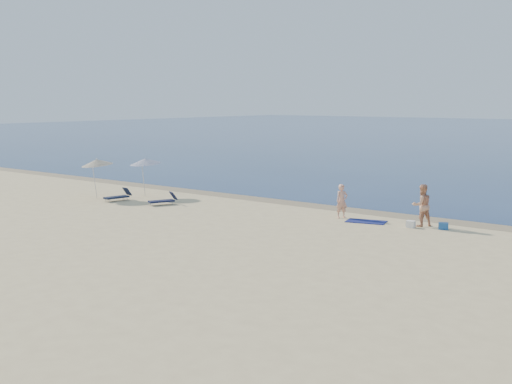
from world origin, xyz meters
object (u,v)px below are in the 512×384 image
Objects in this scene: person_right at (422,205)px; blue_cooler at (443,226)px; person_left at (342,201)px; umbrella_near at (145,161)px.

blue_cooler is at bearing 123.12° from person_right.
blue_cooler is at bearing -52.73° from person_left.
blue_cooler is (1.05, -0.10, -0.79)m from person_right.
person_right is 1.32m from blue_cooler.
person_left is 3.87× the size of blue_cooler.
person_left is 12.62m from umbrella_near.
person_right reaches higher than person_left.
person_right is at bearing 152.49° from blue_cooler.
person_right is at bearing 24.23° from umbrella_near.
umbrella_near reaches higher than blue_cooler.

